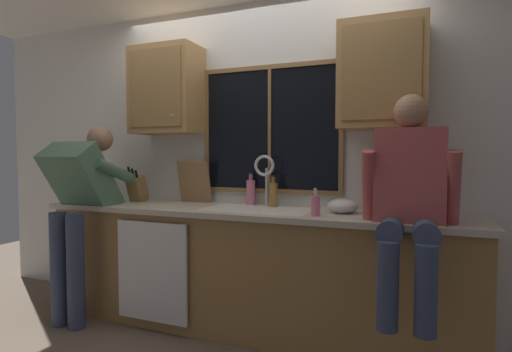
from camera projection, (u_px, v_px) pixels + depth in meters
The scene contains 22 objects.
back_wall at pixel (262, 161), 3.30m from camera, with size 5.59×0.12×2.55m, color silver.
window_glass at pixel (270, 130), 3.19m from camera, with size 1.10×0.02×0.95m, color black.
window_frame_top at pixel (270, 67), 3.15m from camera, with size 1.17×0.02×0.04m, color olive.
window_frame_bottom at pixel (270, 191), 3.20m from camera, with size 1.17×0.02×0.04m, color olive.
window_frame_left at pixel (207, 131), 3.39m from camera, with size 0.04×0.02×0.95m, color olive.
window_frame_right at pixel (341, 128), 2.97m from camera, with size 0.04×0.02×0.95m, color olive.
window_mullion_center at pixel (270, 129), 3.18m from camera, with size 0.02×0.02×0.95m, color olive.
lower_cabinet_run at pixel (246, 272), 3.02m from camera, with size 3.19×0.58×0.88m, color #A07744.
countertop at pixel (245, 212), 2.97m from camera, with size 3.25×0.62×0.04m, color beige.
dishwasher_front at pixel (152, 272), 2.95m from camera, with size 0.60×0.02×0.74m, color white.
upper_cabinet_left at pixel (167, 91), 3.34m from camera, with size 0.57×0.36×0.72m.
upper_cabinet_right at pixel (382, 75), 2.70m from camera, with size 0.57×0.36×0.72m.
sink at pixel (257, 222), 2.95m from camera, with size 0.80×0.46×0.21m.
faucet at pixel (266, 174), 3.10m from camera, with size 0.18×0.09×0.40m.
person_standing at pixel (81, 200), 3.17m from camera, with size 0.53×0.69×1.56m.
person_sitting_on_counter at pixel (409, 193), 2.30m from camera, with size 0.54×0.60×1.26m.
knife_block at pixel (137, 189), 3.46m from camera, with size 0.12×0.18×0.32m.
cutting_board at pixel (194, 182), 3.38m from camera, with size 0.29×0.02×0.36m, color #997047.
mixing_bowl at pixel (343, 206), 2.76m from camera, with size 0.21×0.21×0.10m, color silver.
soap_dispenser at pixel (315, 205), 2.62m from camera, with size 0.06×0.07×0.19m.
bottle_green_glass at pixel (273, 194), 3.07m from camera, with size 0.07×0.07×0.25m.
bottle_tall_clear at pixel (251, 192), 3.22m from camera, with size 0.07×0.07×0.26m.
Camera 1 is at (1.18, -3.02, 1.32)m, focal length 28.02 mm.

